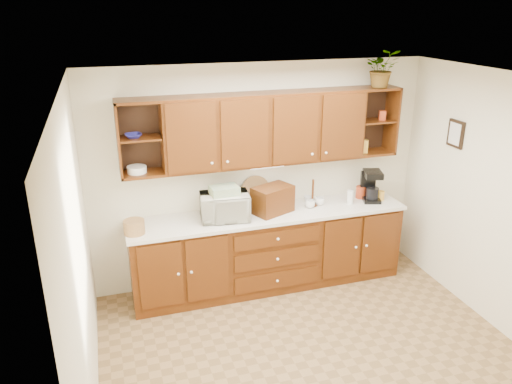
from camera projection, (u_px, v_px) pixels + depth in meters
floor at (316, 359)px, 4.78m from camera, size 4.00×4.00×0.00m
ceiling at (331, 85)px, 3.86m from camera, size 4.00×4.00×0.00m
back_wall at (261, 175)px, 5.88m from camera, size 4.00×0.00×4.00m
left_wall at (80, 271)px, 3.76m from camera, size 0.00×3.50×3.50m
right_wall at (510, 210)px, 4.88m from camera, size 0.00×3.50×3.50m
base_cabinets at (268, 250)px, 5.91m from camera, size 3.20×0.60×0.90m
countertop at (269, 214)px, 5.74m from camera, size 3.24×0.64×0.04m
upper_cabinets at (266, 128)px, 5.53m from camera, size 3.20×0.33×0.80m
undercabinet_light at (267, 166)px, 5.63m from camera, size 0.40×0.05×0.02m
framed_picture at (456, 134)px, 5.48m from camera, size 0.03×0.24×0.30m
wicker_basket at (134, 227)px, 5.18m from camera, size 0.28×0.28×0.15m
microwave at (225, 207)px, 5.51m from camera, size 0.57×0.42×0.29m
towel_stack at (224, 190)px, 5.44m from camera, size 0.32×0.24×0.09m
wine_bottle at (235, 200)px, 5.72m from camera, size 0.07×0.07×0.28m
woven_tray at (256, 205)px, 5.93m from camera, size 0.38×0.14×0.37m
bread_box at (273, 200)px, 5.69m from camera, size 0.52×0.43×0.31m
mug_tree at (312, 201)px, 5.92m from camera, size 0.29×0.29×0.32m
canister_red at (361, 192)px, 6.14m from camera, size 0.16×0.16×0.15m
canister_white at (350, 197)px, 5.96m from camera, size 0.10×0.10×0.17m
canister_yellow at (381, 196)px, 6.08m from camera, size 0.09×0.09×0.12m
coffee_maker at (371, 186)px, 6.04m from camera, size 0.27×0.31×0.38m
bowl_stack at (133, 136)px, 5.11m from camera, size 0.19×0.19×0.04m
plate_stack at (137, 169)px, 5.24m from camera, size 0.22×0.22×0.07m
pantry_box_yellow at (364, 146)px, 5.94m from camera, size 0.10×0.09×0.16m
pantry_box_red at (382, 115)px, 5.88m from camera, size 0.09×0.08×0.11m
potted_plant at (382, 68)px, 5.66m from camera, size 0.47×0.44×0.43m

